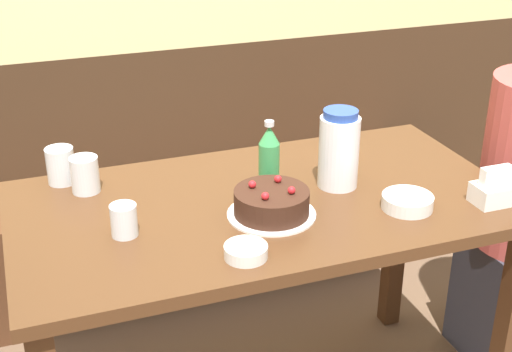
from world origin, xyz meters
TOP-DOWN VIEW (x-y plane):
  - bench_seat at (0.00, 0.83)m, footprint 1.90×0.38m
  - dining_table at (0.00, 0.00)m, footprint 1.35×0.72m
  - birthday_cake at (-0.01, -0.09)m, footprint 0.23×0.23m
  - water_pitcher at (0.22, 0.02)m, footprint 0.11×0.11m
  - soju_bottle at (0.04, 0.06)m, footprint 0.06×0.06m
  - napkin_holder at (0.57, -0.23)m, footprint 0.11×0.08m
  - bowl_soup_white at (-0.14, -0.26)m, footprint 0.10×0.10m
  - bowl_rice_small at (0.34, -0.17)m, footprint 0.14×0.14m
  - glass_water_tall at (-0.50, 0.30)m, footprint 0.08×0.08m
  - glass_tumbler_short at (-0.44, 0.22)m, footprint 0.08×0.08m
  - glass_shot_small at (-0.39, -0.06)m, footprint 0.07×0.07m

SIDE VIEW (x-z plane):
  - bench_seat at x=0.00m, z-range 0.00..0.45m
  - dining_table at x=0.00m, z-range 0.28..1.04m
  - bowl_soup_white at x=-0.14m, z-range 0.77..0.80m
  - bowl_rice_small at x=0.34m, z-range 0.77..0.80m
  - birthday_cake at x=-0.01m, z-range 0.76..0.85m
  - napkin_holder at x=0.57m, z-range 0.75..0.86m
  - glass_shot_small at x=-0.39m, z-range 0.77..0.85m
  - glass_tumbler_short at x=-0.44m, z-range 0.77..0.87m
  - glass_water_tall at x=-0.50m, z-range 0.77..0.87m
  - soju_bottle at x=0.04m, z-range 0.76..0.96m
  - water_pitcher at x=0.22m, z-range 0.76..0.99m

